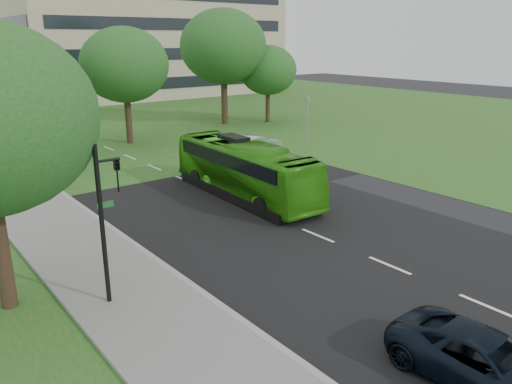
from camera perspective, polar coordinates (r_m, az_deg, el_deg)
ground at (r=21.75m, az=10.82°, el=-6.50°), size 160.00×160.00×0.00m
street_surfaces at (r=39.54m, az=-15.18°, el=4.01°), size 120.00×120.00×0.15m
office_building at (r=83.65m, az=-12.50°, el=19.45°), size 40.10×20.10×25.00m
tree_park_b at (r=41.75m, az=-25.52°, el=11.81°), size 6.67×6.67×8.75m
tree_park_c at (r=43.63m, az=-14.80°, el=13.86°), size 7.23×7.23×9.60m
tree_park_d at (r=52.35m, az=-3.75°, el=16.26°), size 8.73×8.73×11.55m
tree_park_e at (r=53.49m, az=1.37°, el=13.74°), size 5.98×5.98×7.98m
bus at (r=28.04m, az=-1.32°, el=2.56°), size 3.11×11.22×3.09m
sedan at (r=38.73m, az=-0.17°, el=5.45°), size 4.71×2.05×1.50m
suv at (r=14.67m, az=25.02°, el=-17.28°), size 2.48×5.18×1.42m
traffic_light at (r=16.74m, az=-16.74°, el=-2.34°), size 0.88×0.23×5.51m
camera_pole at (r=42.20m, az=5.86°, el=8.83°), size 0.33×0.29×3.97m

